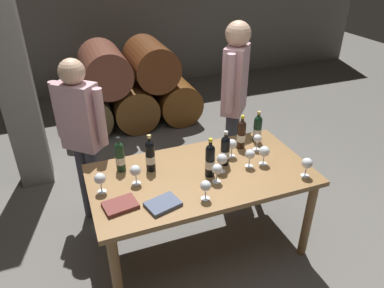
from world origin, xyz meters
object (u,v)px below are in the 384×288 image
Objects in this scene: wine_bottle_5 at (225,150)px; wine_glass_4 at (250,155)px; wine_glass_0 at (222,159)px; tasting_notebook at (163,204)px; wine_bottle_2 at (150,155)px; wine_bottle_4 at (258,128)px; wine_bottle_1 at (241,134)px; taster_seated_left at (82,131)px; wine_glass_1 at (257,139)px; wine_glass_3 at (232,145)px; wine_glass_8 at (206,186)px; wine_bottle_0 at (210,160)px; wine_glass_2 at (264,152)px; wine_glass_7 at (307,164)px; wine_glass_6 at (135,171)px; leather_ledger at (120,205)px; dining_table at (201,183)px; sommelier_presenting at (234,93)px; wine_glass_9 at (100,179)px; wine_glass_5 at (217,170)px; wine_bottle_3 at (120,156)px.

wine_glass_4 is at bearing -32.41° from wine_bottle_5.
wine_glass_0 is 0.71× the size of tasting_notebook.
wine_bottle_4 is at bearing 6.39° from wine_bottle_2.
wine_bottle_1 is 1.35m from taster_seated_left.
wine_glass_3 is at bearing -175.57° from wine_glass_1.
wine_glass_0 reaches higher than wine_glass_8.
wine_bottle_0 is 1.98× the size of wine_glass_2.
taster_seated_left is (-1.51, 1.04, 0.05)m from wine_glass_7.
wine_glass_8 is 0.10× the size of taster_seated_left.
wine_glass_6 is 0.70× the size of leather_ledger.
dining_table is 10.99× the size of wine_glass_6.
wine_glass_6 is 1.03× the size of wine_glass_8.
wine_bottle_2 is 0.89m from wine_glass_2.
wine_bottle_4 is 0.17× the size of sommelier_presenting.
wine_glass_9 is (-0.80, 0.08, -0.03)m from wine_bottle_0.
wine_glass_0 is at bearing 176.82° from wine_glass_2.
wine_glass_9 reaches higher than wine_glass_4.
wine_glass_0 is at bearing 47.06° from wine_glass_8.
wine_bottle_5 reaches higher than wine_glass_9.
leather_ledger is (-0.72, -0.03, -0.09)m from wine_glass_5.
wine_bottle_0 is at bearing -126.88° from sommelier_presenting.
wine_glass_5 is (-0.33, -0.10, 0.00)m from wine_glass_4.
tasting_notebook is 1.08m from taster_seated_left.
wine_glass_0 is 0.23m from wine_glass_4.
wine_bottle_0 is 1.08× the size of wine_bottle_5.
wine_glass_2 is 0.73× the size of leather_ledger.
wine_glass_0 reaches higher than wine_glass_4.
wine_glass_2 is 1.01m from wine_glass_6.
taster_seated_left is (-1.26, 0.48, 0.03)m from wine_bottle_1.
leather_ledger is (-0.16, -0.22, -0.10)m from wine_glass_6.
dining_table is 11.34× the size of wine_glass_8.
wine_bottle_4 is 0.48m from sommelier_presenting.
wine_glass_3 is at bearing 45.71° from wine_glass_0.
tasting_notebook is (-0.44, -0.22, -0.12)m from wine_bottle_0.
wine_bottle_0 is 0.51m from tasting_notebook.
wine_glass_8 reaches higher than tasting_notebook.
wine_glass_2 is at bearing -46.62° from wine_glass_3.
wine_bottle_1 is 0.78m from wine_glass_8.
wine_bottle_3 is at bearing 129.76° from wine_glass_8.
wine_bottle_1 reaches higher than wine_glass_2.
wine_glass_2 reaches higher than wine_glass_8.
sommelier_presenting reaches higher than wine_glass_1.
wine_bottle_1 is at bearing -164.31° from wine_bottle_4.
wine_glass_1 is (0.52, 0.20, -0.03)m from wine_bottle_0.
sommelier_presenting is at bearing 54.86° from wine_glass_8.
wine_glass_8 is at bearing -132.94° from wine_glass_0.
wine_bottle_2 is at bearing 117.57° from wine_glass_8.
wine_bottle_4 is at bearing 15.69° from wine_bottle_1.
wine_bottle_3 reaches higher than wine_glass_5.
wine_glass_8 is (-0.42, -0.44, -0.00)m from wine_glass_3.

